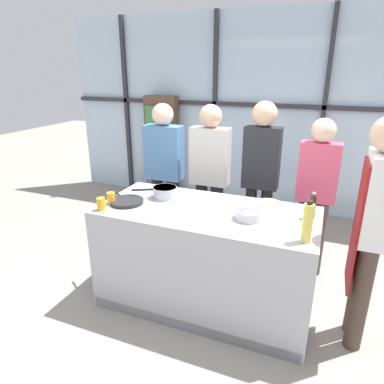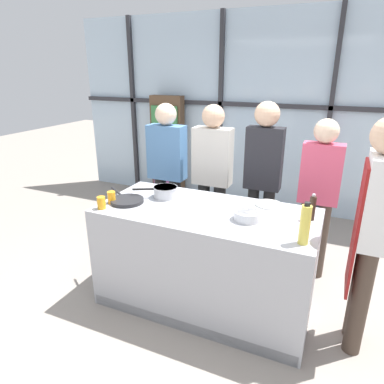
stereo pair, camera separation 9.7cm
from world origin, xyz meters
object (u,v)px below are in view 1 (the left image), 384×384
Objects in this scene: frying_pan at (126,201)px; white_plate at (268,203)px; chef at (372,222)px; oil_bottle at (307,223)px; pepper_grinder at (312,206)px; spectator_center_left at (210,172)px; spectator_far_left at (164,168)px; juice_glass_far at (111,198)px; mixing_bowl at (249,214)px; saucepan at (165,192)px; spectator_far_right at (316,188)px; spectator_center_right at (261,172)px; juice_glass_near at (101,204)px.

frying_pan is 1.24m from white_plate.
oil_bottle is (-0.42, -0.28, 0.04)m from chef.
pepper_grinder is (0.36, -0.17, 0.09)m from white_plate.
spectator_center_left is at bearing 146.70° from pepper_grinder.
spectator_far_left is 7.34× the size of white_plate.
juice_glass_far is (-0.54, -1.06, -0.00)m from spectator_center_left.
chef is 0.84m from white_plate.
spectator_far_left is 1.51m from mixing_bowl.
spectator_far_left is 4.44× the size of saucepan.
white_plate is at bearing 20.49° from frying_pan.
spectator_far_left is 1.64m from spectator_far_right.
frying_pan is at bearing 96.72° from spectator_far_left.
pepper_grinder is at bearing 70.82° from chef.
white_plate is 1.37m from juice_glass_far.
spectator_far_right reaches higher than juice_glass_far.
spectator_center_left reaches higher than saucepan.
saucepan is 1.33m from oil_bottle.
chef reaches higher than spectator_far_right.
juice_glass_far is (-1.18, -0.13, 0.01)m from mixing_bowl.
white_plate is (0.18, -0.55, -0.11)m from spectator_center_right.
oil_bottle is (1.52, -0.16, 0.12)m from frying_pan.
spectator_center_right reaches higher than pepper_grinder.
saucepan is at bearing 30.35° from spectator_far_right.
saucepan is 0.58m from juice_glass_near.
white_plate is 1.05× the size of pepper_grinder.
pepper_grinder is (0.55, -0.72, -0.02)m from spectator_center_right.
spectator_center_left is at bearing 142.87° from white_plate.
oil_bottle is (1.63, -1.15, 0.10)m from spectator_far_left.
chef is at bearing 9.32° from juice_glass_near.
oil_bottle reaches higher than juice_glass_near.
frying_pan is at bearing 66.42° from spectator_center_left.
spectator_center_right is at bearing 95.83° from mixing_bowl.
juice_glass_far is at bearing -146.85° from frying_pan.
juice_glass_far is (0.00, 0.14, 0.00)m from juice_glass_near.
oil_bottle is at bearing 89.56° from spectator_far_right.
saucepan is (-0.72, -0.74, -0.06)m from spectator_center_right.
spectator_center_left reaches higher than spectator_far_left.
chef is 0.87m from mixing_bowl.
spectator_center_right is 3.74× the size of frying_pan.
spectator_far_right is (0.55, 0.00, -0.10)m from spectator_center_right.
frying_pan is at bearing 174.06° from oil_bottle.
pepper_grinder is at bearing 146.70° from spectator_center_left.
chef is 16.67× the size of juice_glass_near.
chef is 2.05m from juice_glass_far.
chef is 2.23m from spectator_far_left.
juice_glass_near is (-0.11, -0.21, 0.04)m from frying_pan.
juice_glass_far is at bearing 176.92° from oil_bottle.
chef is 1.29m from spectator_center_right.
spectator_far_left is at bearing -0.00° from spectator_center_left.
saucepan is 3.60× the size of juice_glass_far.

